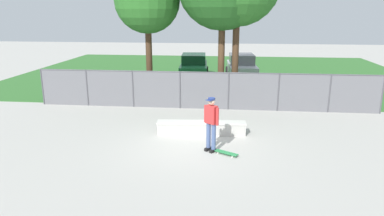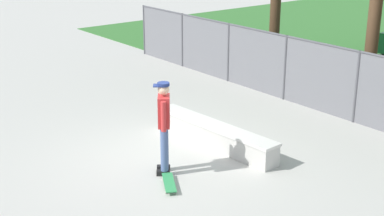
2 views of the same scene
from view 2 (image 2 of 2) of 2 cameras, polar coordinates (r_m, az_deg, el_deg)
ground_plane at (r=11.58m, az=-2.50°, el=-4.99°), size 80.00×80.00×0.00m
concrete_ledge at (r=12.01m, az=2.32°, el=-2.78°), size 3.39×0.70×0.50m
skateboarder at (r=10.45m, az=-2.93°, el=-1.61°), size 0.50×0.43×1.84m
skateboard at (r=10.30m, az=-2.39°, el=-7.75°), size 0.79×0.57×0.09m
chainlink_fence at (r=14.40m, az=13.03°, el=3.46°), size 16.19×0.07×1.79m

